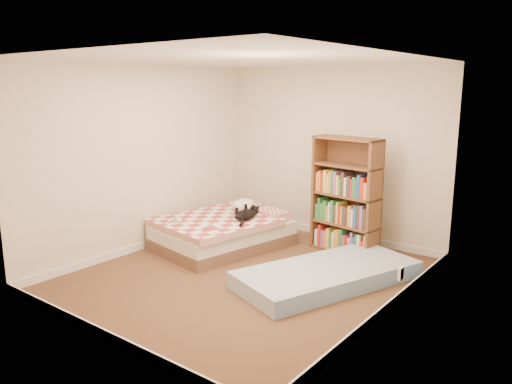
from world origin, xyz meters
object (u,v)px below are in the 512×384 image
Objects in this scene: bookshelf at (346,211)px; black_cat at (247,214)px; bed at (224,231)px; white_dog at (244,205)px; floor_mattress at (327,274)px.

bookshelf is 2.22× the size of black_cat.
black_cat is (0.33, 0.11, 0.28)m from bed.
bookshelf is 1.51m from white_dog.
bookshelf is at bearing 1.60° from white_dog.
bed is 0.45m from black_cat.
bed is 1.84m from floor_mattress.
bookshelf is at bearing 40.17° from bed.
bookshelf reaches higher than white_dog.
black_cat is at bearing -138.87° from bookshelf.
black_cat is 1.66× the size of white_dog.
black_cat is (-1.12, -0.72, -0.07)m from bookshelf.
bookshelf is at bearing 128.47° from floor_mattress.
black_cat is at bearing 28.74° from bed.
floor_mattress is (1.81, -0.29, -0.12)m from bed.
bookshelf is (1.45, 0.82, 0.35)m from bed.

